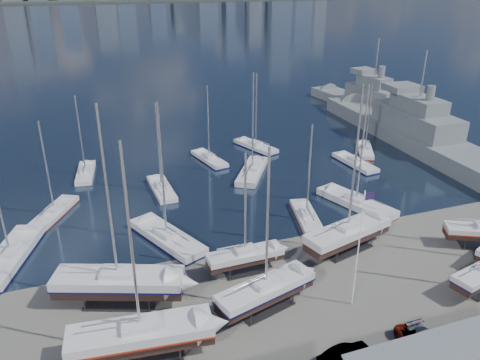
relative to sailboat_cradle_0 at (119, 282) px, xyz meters
name	(u,v)px	position (x,y,z in m)	size (l,w,h in m)	color
ground	(330,287)	(20.00, -4.75, -2.25)	(1400.00, 1400.00, 0.00)	#605E59
water	(99,21)	(20.00, 305.25, -2.40)	(1400.00, 600.00, 0.40)	#1B283F
far_shore	(81,0)	(20.00, 565.25, -1.15)	(1400.00, 80.00, 2.20)	#2D332D
sailboat_cradle_0	(119,282)	(0.00, 0.00, 0.00)	(12.57, 7.44, 19.37)	#2D2D33
sailboat_cradle_1	(141,335)	(0.91, -7.72, -0.04)	(11.93, 4.47, 18.63)	#2D2D33
sailboat_cradle_2	(245,256)	(12.88, 0.65, -0.31)	(8.05, 2.38, 13.29)	#2D2D33
sailboat_cradle_3	(266,290)	(12.62, -5.52, -0.17)	(10.30, 5.35, 16.02)	#2D2D33
sailboat_cradle_4	(348,233)	(25.18, 0.82, -0.08)	(11.41, 5.77, 17.79)	#2D2D33
sailboat_moored_0	(11,258)	(-10.49, 11.21, -1.93)	(6.99, 12.54, 18.07)	black
sailboat_moored_1	(55,213)	(-6.04, 20.76, -1.94)	(6.41, 9.00, 13.28)	black
sailboat_moored_2	(86,173)	(-1.56, 33.06, -1.92)	(3.55, 8.97, 13.17)	black
sailboat_moored_3	(167,239)	(6.39, 9.45, -1.94)	(7.60, 12.01, 17.44)	black
sailboat_moored_4	(162,190)	(8.43, 23.23, -1.92)	(2.84, 9.10, 13.61)	black
sailboat_moored_5	(209,160)	(18.19, 32.37, -1.94)	(4.31, 9.24, 13.33)	black
sailboat_moored_6	(306,217)	(24.16, 8.69, -1.94)	(4.45, 9.17, 13.21)	black
sailboat_moored_7	(252,173)	(22.93, 24.67, -1.92)	(8.51, 10.90, 16.57)	black
sailboat_moored_8	(256,147)	(27.74, 35.53, -1.94)	(5.72, 9.76, 14.10)	black
sailboat_moored_9	(356,204)	(32.21, 9.87, -1.92)	(6.71, 11.88, 17.29)	black
sailboat_moored_10	(355,164)	(40.12, 22.64, -1.94)	(3.44, 9.54, 13.97)	black
sailboat_moored_11	(365,151)	(45.12, 27.34, -1.94)	(6.11, 8.63, 12.72)	black
naval_ship_east	(413,135)	(55.88, 28.19, -0.57)	(10.06, 52.20, 18.68)	#595E62
naval_ship_west	(371,105)	(61.11, 49.28, -0.58)	(10.62, 39.21, 17.49)	#595E62
car_b	(347,357)	(16.07, -14.11, -1.45)	(1.68, 4.83, 1.59)	gray
car_c	(417,345)	(22.36, -14.76, -1.59)	(2.17, 4.71, 1.31)	gray
car_d	(432,346)	(23.31, -15.38, -1.52)	(2.02, 4.98, 1.45)	gray
flagpole	(360,242)	(20.68, -7.73, 4.60)	(1.05, 0.12, 11.89)	white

